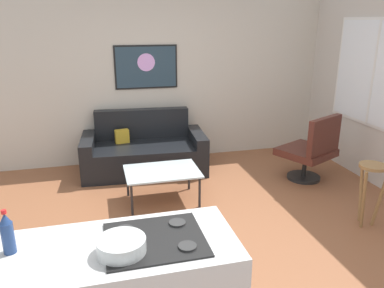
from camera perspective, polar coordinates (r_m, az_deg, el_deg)
The scene contains 10 objects.
ground at distance 4.18m, azimuth 1.99°, elevation -13.31°, with size 6.40×6.40×0.04m, color brown.
back_wall at distance 5.98m, azimuth -4.51°, elevation 10.79°, with size 6.40×0.05×2.80m, color beige.
couch at distance 5.70m, azimuth -7.21°, elevation -1.24°, with size 1.83×0.99×0.87m.
coffee_table at distance 4.66m, azimuth -4.51°, elevation -4.37°, with size 0.90×0.63×0.41m.
armchair at distance 5.48m, azimuth 17.51°, elevation -0.83°, with size 0.87×0.86×0.95m.
bar_stool at distance 4.50m, azimuth 25.24°, elevation -5.08°, with size 0.33×0.32×0.71m.
soda_bottle at distance 2.45m, azimuth -25.98°, elevation -12.01°, with size 0.07×0.07×0.27m.
mixing_bowl at distance 2.28m, azimuth -10.55°, elevation -14.92°, with size 0.28×0.28×0.10m.
wall_painting at distance 5.89m, azimuth -6.89°, elevation 11.41°, with size 0.95×0.03×0.65m.
window at distance 5.67m, azimuth 25.70°, elevation 9.53°, with size 0.03×1.59×1.43m.
Camera 1 is at (-1.02, -3.42, 2.16)m, focal length 35.52 mm.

